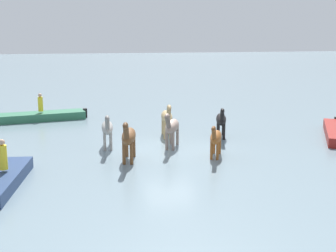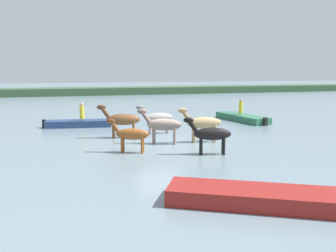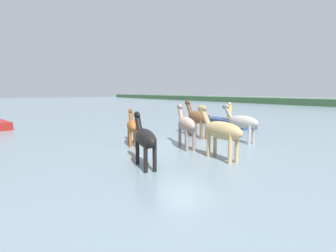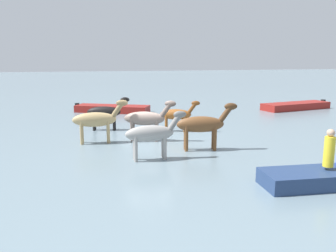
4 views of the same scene
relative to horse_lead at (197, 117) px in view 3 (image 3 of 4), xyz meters
The scene contains 9 objects.
ground_plane 3.03m from the horse_lead, 52.60° to the right, with size 208.37×208.37×0.00m, color slate.
horse_lead is the anchor object (origin of this frame).
horse_chestnut_trailing 6.53m from the horse_lead, 57.51° to the right, with size 2.36×1.02×1.84m.
horse_mid_herd 3.07m from the horse_lead, 51.23° to the right, with size 2.47×1.36×1.96m.
horse_pinto_flank 4.98m from the horse_lead, 31.48° to the right, with size 2.60×0.79×2.01m.
horse_rear_stallion 4.05m from the horse_lead, 92.46° to the right, with size 2.12×1.19×1.69m.
horse_dun_straggler 2.57m from the horse_lead, 18.13° to the left, with size 2.44×0.65×1.89m.
boat_launch_far 5.73m from the horse_lead, 115.24° to the left, with size 4.96×1.88×0.74m.
person_helmsman_aft 5.47m from the horse_lead, 112.98° to the left, with size 0.32×0.32×1.19m.
Camera 3 is at (9.56, -7.84, 2.59)m, focal length 28.70 mm.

